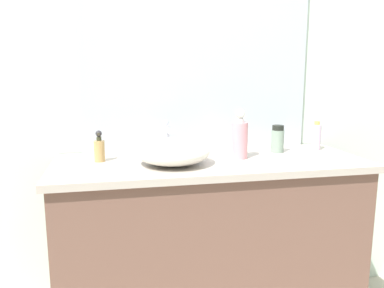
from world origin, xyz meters
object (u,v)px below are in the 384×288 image
at_px(lotion_bottle, 278,139).
at_px(perfume_bottle, 240,138).
at_px(soap_dispenser, 99,149).
at_px(sink_basin, 173,152).
at_px(spray_can, 316,137).

xyz_separation_m(lotion_bottle, perfume_bottle, (-0.23, -0.09, 0.03)).
xyz_separation_m(soap_dispenser, perfume_bottle, (0.63, -0.06, 0.04)).
bearing_deg(sink_basin, spray_can, 11.71).
height_order(sink_basin, perfume_bottle, perfume_bottle).
bearing_deg(soap_dispenser, perfume_bottle, -5.72).
xyz_separation_m(sink_basin, perfume_bottle, (0.32, 0.05, 0.04)).
height_order(sink_basin, soap_dispenser, soap_dispenser).
relative_size(sink_basin, soap_dispenser, 2.33).
bearing_deg(soap_dispenser, sink_basin, -20.12).
height_order(soap_dispenser, perfume_bottle, perfume_bottle).
xyz_separation_m(soap_dispenser, lotion_bottle, (0.86, 0.03, 0.01)).
height_order(lotion_bottle, perfume_bottle, perfume_bottle).
xyz_separation_m(sink_basin, soap_dispenser, (-0.31, 0.11, 0.00)).
bearing_deg(spray_can, sink_basin, -168.29).
xyz_separation_m(lotion_bottle, spray_can, (0.22, 0.02, 0.00)).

